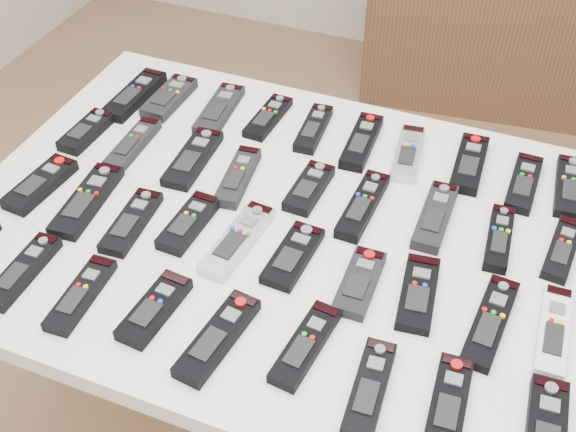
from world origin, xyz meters
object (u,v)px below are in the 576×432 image
at_px(remote_23, 238,240).
at_px(remote_36, 449,403).
at_px(remote_8, 524,183).
at_px(remote_34, 306,345).
at_px(remote_32, 155,309).
at_px(table, 288,245).
at_px(remote_31, 81,294).
at_px(remote_26, 418,293).
at_px(remote_28, 553,331).
at_px(remote_33, 218,337).
at_px(remote_11, 133,144).
at_px(remote_22, 189,223).
at_px(remote_1, 169,98).
at_px(remote_4, 314,128).
at_px(remote_20, 87,200).
at_px(remote_19, 40,184).
at_px(remote_30, 23,271).
at_px(remote_18, 562,249).
at_px(remote_24, 293,256).
at_px(remote_10, 86,131).
at_px(remote_15, 363,205).
at_px(remote_5, 362,142).
at_px(remote_12, 193,158).
at_px(remote_27, 490,322).
at_px(remote_13, 238,177).
at_px(remote_6, 408,154).
at_px(remote_2, 219,109).
at_px(remote_35, 370,388).
at_px(remote_17, 499,238).
at_px(remote_0, 135,95).
at_px(remote_25, 360,282).
at_px(remote_16, 435,216).
at_px(remote_21, 131,222).
at_px(remote_14, 309,188).

relative_size(remote_23, remote_36, 1.19).
height_order(remote_8, remote_34, same).
relative_size(remote_8, remote_32, 1.12).
bearing_deg(table, remote_34, -62.72).
bearing_deg(remote_31, remote_26, 19.40).
xyz_separation_m(remote_28, remote_33, (-0.50, -0.21, 0.00)).
relative_size(remote_11, remote_22, 1.12).
relative_size(remote_1, remote_4, 1.01).
bearing_deg(remote_20, remote_19, 171.96).
bearing_deg(table, remote_4, 100.96).
bearing_deg(remote_30, remote_36, 0.27).
bearing_deg(remote_4, remote_8, -6.18).
distance_m(remote_18, remote_22, 0.69).
bearing_deg(remote_24, remote_32, -126.82).
relative_size(remote_10, remote_36, 0.87).
xyz_separation_m(table, remote_33, (-0.00, -0.30, 0.07)).
xyz_separation_m(remote_15, remote_23, (-0.19, -0.17, -0.00)).
bearing_deg(remote_1, remote_31, -74.52).
distance_m(remote_5, remote_30, 0.73).
bearing_deg(remote_8, remote_12, -164.20).
xyz_separation_m(remote_18, remote_20, (-0.87, -0.21, 0.00)).
relative_size(remote_10, remote_33, 0.77).
bearing_deg(remote_27, remote_12, 167.46).
relative_size(remote_10, remote_34, 0.84).
bearing_deg(remote_12, remote_13, -13.93).
distance_m(remote_6, remote_13, 0.36).
height_order(remote_2, remote_5, remote_5).
xyz_separation_m(remote_1, remote_5, (0.46, 0.00, -0.00)).
relative_size(remote_26, remote_35, 0.96).
height_order(remote_26, remote_33, remote_33).
bearing_deg(remote_4, remote_18, -22.09).
bearing_deg(remote_32, remote_17, 41.98).
distance_m(remote_1, remote_2, 0.13).
xyz_separation_m(remote_1, remote_34, (0.54, -0.54, -0.00)).
relative_size(remote_0, remote_23, 1.01).
height_order(remote_25, remote_35, same).
relative_size(remote_0, remote_17, 1.20).
distance_m(remote_11, remote_16, 0.65).
bearing_deg(remote_4, remote_28, -38.29).
xyz_separation_m(remote_8, remote_21, (-0.67, -0.39, 0.00)).
xyz_separation_m(remote_6, remote_25, (0.02, -0.38, -0.00)).
relative_size(remote_13, remote_34, 1.02).
bearing_deg(remote_2, remote_0, -178.33).
bearing_deg(remote_4, remote_24, -79.21).
bearing_deg(remote_14, remote_8, 26.13).
distance_m(remote_4, remote_22, 0.39).
distance_m(remote_18, remote_30, 0.96).
relative_size(remote_20, remote_21, 1.20).
xyz_separation_m(remote_26, remote_35, (-0.02, -0.21, 0.00)).
bearing_deg(remote_5, remote_28, -42.56).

